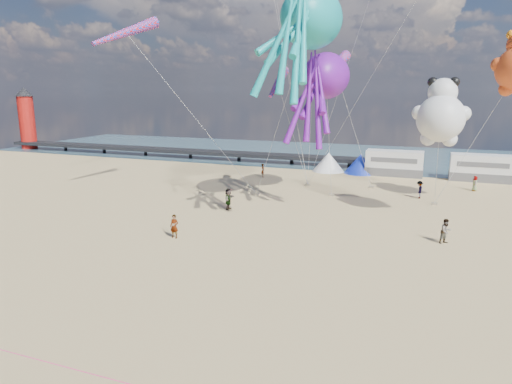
% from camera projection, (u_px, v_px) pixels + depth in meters
% --- Properties ---
extents(ground, '(120.00, 120.00, 0.00)m').
position_uv_depth(ground, '(188.00, 318.00, 20.84)').
color(ground, '#D9BC7D').
rests_on(ground, ground).
extents(water, '(120.00, 120.00, 0.00)m').
position_uv_depth(water, '(361.00, 156.00, 71.01)').
color(water, '#355766').
rests_on(water, ground).
extents(pier, '(60.00, 3.00, 0.50)m').
position_uv_depth(pier, '(167.00, 150.00, 70.43)').
color(pier, black).
rests_on(pier, ground).
extents(lighthouse, '(2.60, 2.60, 9.00)m').
position_uv_depth(lighthouse, '(27.00, 123.00, 79.33)').
color(lighthouse, '#A5140F').
rests_on(lighthouse, ground).
extents(motorhome_0, '(6.60, 2.50, 3.00)m').
position_uv_depth(motorhome_0, '(394.00, 163.00, 54.93)').
color(motorhome_0, silver).
rests_on(motorhome_0, ground).
extents(motorhome_1, '(6.60, 2.50, 3.00)m').
position_uv_depth(motorhome_1, '(481.00, 168.00, 51.64)').
color(motorhome_1, silver).
rests_on(motorhome_1, ground).
extents(tent_white, '(4.00, 4.00, 2.40)m').
position_uv_depth(tent_white, '(328.00, 162.00, 57.76)').
color(tent_white, white).
rests_on(tent_white, ground).
extents(tent_blue, '(4.00, 4.00, 2.40)m').
position_uv_depth(tent_blue, '(360.00, 164.00, 56.37)').
color(tent_blue, '#1933CC').
rests_on(tent_blue, ground).
extents(rope_line, '(34.00, 0.03, 0.03)m').
position_uv_depth(rope_line, '(120.00, 381.00, 16.28)').
color(rope_line, '#F2338C').
rests_on(rope_line, ground).
extents(standing_person, '(0.64, 0.44, 1.69)m').
position_uv_depth(standing_person, '(174.00, 226.00, 31.85)').
color(standing_person, tan).
rests_on(standing_person, ground).
extents(beachgoer_1, '(0.99, 0.97, 1.72)m').
position_uv_depth(beachgoer_1, '(446.00, 231.00, 30.70)').
color(beachgoer_1, '#7F6659').
rests_on(beachgoer_1, ground).
extents(beachgoer_2, '(0.69, 0.86, 1.69)m').
position_uv_depth(beachgoer_2, '(419.00, 190.00, 43.47)').
color(beachgoer_2, '#7F6659').
rests_on(beachgoer_2, ground).
extents(beachgoer_4, '(0.52, 1.11, 1.85)m').
position_uv_depth(beachgoer_4, '(228.00, 199.00, 39.43)').
color(beachgoer_4, '#7F6659').
rests_on(beachgoer_4, ground).
extents(beachgoer_5, '(1.11, 1.54, 1.60)m').
position_uv_depth(beachgoer_5, '(263.00, 170.00, 53.96)').
color(beachgoer_5, '#7F6659').
rests_on(beachgoer_5, ground).
extents(beachgoer_6, '(0.47, 0.62, 1.55)m').
position_uv_depth(beachgoer_6, '(475.00, 183.00, 46.67)').
color(beachgoer_6, '#7F6659').
rests_on(beachgoer_6, ground).
extents(sandbag_a, '(0.50, 0.35, 0.22)m').
position_uv_depth(sandbag_a, '(256.00, 194.00, 44.91)').
color(sandbag_a, gray).
rests_on(sandbag_a, ground).
extents(sandbag_b, '(0.50, 0.35, 0.22)m').
position_uv_depth(sandbag_b, '(331.00, 195.00, 44.58)').
color(sandbag_b, gray).
rests_on(sandbag_b, ground).
extents(sandbag_c, '(0.50, 0.35, 0.22)m').
position_uv_depth(sandbag_c, '(434.00, 204.00, 41.11)').
color(sandbag_c, gray).
rests_on(sandbag_c, ground).
extents(sandbag_d, '(0.50, 0.35, 0.22)m').
position_uv_depth(sandbag_d, '(371.00, 187.00, 48.14)').
color(sandbag_d, gray).
rests_on(sandbag_d, ground).
extents(sandbag_e, '(0.50, 0.35, 0.22)m').
position_uv_depth(sandbag_e, '(308.00, 185.00, 49.25)').
color(sandbag_e, gray).
rests_on(sandbag_e, ground).
extents(kite_octopus_teal, '(7.26, 10.59, 11.14)m').
position_uv_depth(kite_octopus_teal, '(312.00, 18.00, 35.24)').
color(kite_octopus_teal, teal).
extents(kite_octopus_purple, '(4.63, 9.53, 10.60)m').
position_uv_depth(kite_octopus_purple, '(326.00, 76.00, 42.06)').
color(kite_octopus_purple, '#6C1497').
extents(kite_panda, '(5.62, 5.48, 6.17)m').
position_uv_depth(kite_panda, '(441.00, 118.00, 34.75)').
color(kite_panda, silver).
extents(windsock_left, '(3.50, 7.20, 7.26)m').
position_uv_depth(windsock_left, '(126.00, 33.00, 41.68)').
color(windsock_left, red).
extents(windsock_mid, '(2.15, 5.55, 5.46)m').
position_uv_depth(windsock_mid, '(335.00, 67.00, 41.60)').
color(windsock_mid, red).
extents(windsock_right, '(1.02, 5.13, 5.11)m').
position_uv_depth(windsock_right, '(278.00, 83.00, 42.46)').
color(windsock_right, red).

